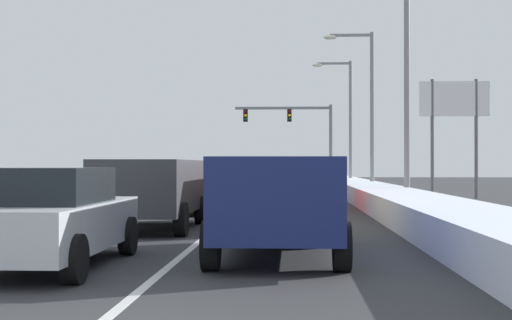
{
  "coord_description": "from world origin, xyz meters",
  "views": [
    {
      "loc": [
        1.87,
        -5.09,
        1.55
      ],
      "look_at": [
        -0.13,
        35.84,
        1.83
      ],
      "focal_mm": 51.3,
      "sensor_mm": 36.0,
      "label": 1
    }
  ],
  "objects_px": {
    "suv_navy_right_lane_nearest": "(278,197)",
    "sedan_maroon_center_lane_fifth": "(219,180)",
    "suv_black_center_lane_fourth": "(206,178)",
    "roadside_sign_right": "(454,111)",
    "sedan_silver_center_lane_nearest": "(46,217)",
    "traffic_light_gantry": "(301,127)",
    "suv_tan_right_lane_second": "(279,186)",
    "suv_green_right_lane_fifth": "(290,175)",
    "suv_charcoal_center_lane_second": "(152,187)",
    "street_lamp_right_near": "(398,63)",
    "sedan_white_center_lane_third": "(181,189)",
    "suv_red_right_lane_third": "(293,180)",
    "suv_gray_right_lane_fourth": "(289,177)",
    "street_lamp_right_mid": "(365,98)",
    "street_lamp_right_far": "(345,112)"
  },
  "relations": [
    {
      "from": "suv_red_right_lane_third",
      "to": "street_lamp_right_mid",
      "type": "bearing_deg",
      "value": 73.64
    },
    {
      "from": "suv_green_right_lane_fifth",
      "to": "street_lamp_right_mid",
      "type": "height_order",
      "value": "street_lamp_right_mid"
    },
    {
      "from": "sedan_maroon_center_lane_fifth",
      "to": "suv_navy_right_lane_nearest",
      "type": "bearing_deg",
      "value": -81.96
    },
    {
      "from": "suv_green_right_lane_fifth",
      "to": "sedan_white_center_lane_third",
      "type": "distance_m",
      "value": 15.15
    },
    {
      "from": "suv_black_center_lane_fourth",
      "to": "sedan_maroon_center_lane_fifth",
      "type": "distance_m",
      "value": 6.46
    },
    {
      "from": "street_lamp_right_mid",
      "to": "traffic_light_gantry",
      "type": "bearing_deg",
      "value": 100.0
    },
    {
      "from": "suv_tan_right_lane_second",
      "to": "suv_navy_right_lane_nearest",
      "type": "bearing_deg",
      "value": -89.18
    },
    {
      "from": "sedan_silver_center_lane_nearest",
      "to": "suv_charcoal_center_lane_second",
      "type": "height_order",
      "value": "suv_charcoal_center_lane_second"
    },
    {
      "from": "suv_charcoal_center_lane_second",
      "to": "street_lamp_right_near",
      "type": "height_order",
      "value": "street_lamp_right_near"
    },
    {
      "from": "suv_green_right_lane_fifth",
      "to": "street_lamp_right_mid",
      "type": "relative_size",
      "value": 0.58
    },
    {
      "from": "suv_navy_right_lane_nearest",
      "to": "sedan_maroon_center_lane_fifth",
      "type": "xyz_separation_m",
      "value": [
        -3.49,
        24.73,
        -0.25
      ]
    },
    {
      "from": "suv_navy_right_lane_nearest",
      "to": "sedan_maroon_center_lane_fifth",
      "type": "height_order",
      "value": "suv_navy_right_lane_nearest"
    },
    {
      "from": "sedan_maroon_center_lane_fifth",
      "to": "street_lamp_right_mid",
      "type": "relative_size",
      "value": 0.53
    },
    {
      "from": "traffic_light_gantry",
      "to": "street_lamp_right_mid",
      "type": "xyz_separation_m",
      "value": [
        3.17,
        -17.98,
        0.58
      ]
    },
    {
      "from": "suv_tan_right_lane_second",
      "to": "suv_black_center_lane_fourth",
      "type": "xyz_separation_m",
      "value": [
        -3.28,
        11.73,
        0.0
      ]
    },
    {
      "from": "sedan_silver_center_lane_nearest",
      "to": "suv_charcoal_center_lane_second",
      "type": "relative_size",
      "value": 0.92
    },
    {
      "from": "roadside_sign_right",
      "to": "suv_black_center_lane_fourth",
      "type": "bearing_deg",
      "value": -163.03
    },
    {
      "from": "suv_tan_right_lane_second",
      "to": "suv_green_right_lane_fifth",
      "type": "distance_m",
      "value": 19.34
    },
    {
      "from": "suv_red_right_lane_third",
      "to": "street_lamp_right_far",
      "type": "height_order",
      "value": "street_lamp_right_far"
    },
    {
      "from": "suv_black_center_lane_fourth",
      "to": "street_lamp_right_mid",
      "type": "height_order",
      "value": "street_lamp_right_mid"
    },
    {
      "from": "sedan_white_center_lane_third",
      "to": "suv_black_center_lane_fourth",
      "type": "relative_size",
      "value": 0.92
    },
    {
      "from": "suv_navy_right_lane_nearest",
      "to": "suv_red_right_lane_third",
      "type": "distance_m",
      "value": 13.14
    },
    {
      "from": "suv_gray_right_lane_fourth",
      "to": "roadside_sign_right",
      "type": "height_order",
      "value": "roadside_sign_right"
    },
    {
      "from": "suv_tan_right_lane_second",
      "to": "street_lamp_right_far",
      "type": "bearing_deg",
      "value": 82.59
    },
    {
      "from": "sedan_silver_center_lane_nearest",
      "to": "traffic_light_gantry",
      "type": "bearing_deg",
      "value": 84.48
    },
    {
      "from": "suv_red_right_lane_third",
      "to": "sedan_white_center_lane_third",
      "type": "bearing_deg",
      "value": -151.07
    },
    {
      "from": "sedan_white_center_lane_third",
      "to": "sedan_maroon_center_lane_fifth",
      "type": "bearing_deg",
      "value": 90.65
    },
    {
      "from": "roadside_sign_right",
      "to": "traffic_light_gantry",
      "type": "bearing_deg",
      "value": 106.77
    },
    {
      "from": "suv_red_right_lane_third",
      "to": "suv_gray_right_lane_fourth",
      "type": "distance_m",
      "value": 6.27
    },
    {
      "from": "sedan_maroon_center_lane_fifth",
      "to": "street_lamp_right_far",
      "type": "height_order",
      "value": "street_lamp_right_far"
    },
    {
      "from": "traffic_light_gantry",
      "to": "roadside_sign_right",
      "type": "height_order",
      "value": "traffic_light_gantry"
    },
    {
      "from": "traffic_light_gantry",
      "to": "suv_black_center_lane_fourth",
      "type": "bearing_deg",
      "value": -99.43
    },
    {
      "from": "sedan_maroon_center_lane_fifth",
      "to": "suv_black_center_lane_fourth",
      "type": "bearing_deg",
      "value": -88.9
    },
    {
      "from": "suv_navy_right_lane_nearest",
      "to": "roadside_sign_right",
      "type": "xyz_separation_m",
      "value": [
        7.71,
        21.66,
        3.0
      ]
    },
    {
      "from": "sedan_silver_center_lane_nearest",
      "to": "traffic_light_gantry",
      "type": "height_order",
      "value": "traffic_light_gantry"
    },
    {
      "from": "suv_red_right_lane_third",
      "to": "suv_green_right_lane_fifth",
      "type": "bearing_deg",
      "value": 90.51
    },
    {
      "from": "suv_black_center_lane_fourth",
      "to": "roadside_sign_right",
      "type": "distance_m",
      "value": 11.96
    },
    {
      "from": "street_lamp_right_mid",
      "to": "street_lamp_right_far",
      "type": "distance_m",
      "value": 10.29
    },
    {
      "from": "sedan_white_center_lane_third",
      "to": "sedan_maroon_center_lane_fifth",
      "type": "xyz_separation_m",
      "value": [
        -0.15,
        13.59,
        0.0
      ]
    },
    {
      "from": "suv_navy_right_lane_nearest",
      "to": "suv_charcoal_center_lane_second",
      "type": "xyz_separation_m",
      "value": [
        -3.12,
        5.06,
        0.0
      ]
    },
    {
      "from": "suv_red_right_lane_third",
      "to": "sedan_maroon_center_lane_fifth",
      "type": "relative_size",
      "value": 1.09
    },
    {
      "from": "suv_charcoal_center_lane_second",
      "to": "sedan_white_center_lane_third",
      "type": "relative_size",
      "value": 1.09
    },
    {
      "from": "suv_green_right_lane_fifth",
      "to": "roadside_sign_right",
      "type": "distance_m",
      "value": 9.15
    },
    {
      "from": "street_lamp_right_near",
      "to": "street_lamp_right_far",
      "type": "xyz_separation_m",
      "value": [
        -0.52,
        20.56,
        -0.44
      ]
    },
    {
      "from": "suv_red_right_lane_third",
      "to": "street_lamp_right_near",
      "type": "xyz_separation_m",
      "value": [
        4.05,
        2.75,
        4.47
      ]
    },
    {
      "from": "sedan_silver_center_lane_nearest",
      "to": "traffic_light_gantry",
      "type": "relative_size",
      "value": 0.6
    },
    {
      "from": "sedan_white_center_lane_third",
      "to": "sedan_maroon_center_lane_fifth",
      "type": "distance_m",
      "value": 13.59
    },
    {
      "from": "suv_tan_right_lane_second",
      "to": "suv_green_right_lane_fifth",
      "type": "bearing_deg",
      "value": 89.25
    },
    {
      "from": "suv_navy_right_lane_nearest",
      "to": "suv_green_right_lane_fifth",
      "type": "bearing_deg",
      "value": 89.64
    },
    {
      "from": "suv_tan_right_lane_second",
      "to": "sedan_maroon_center_lane_fifth",
      "type": "bearing_deg",
      "value": 100.59
    }
  ]
}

